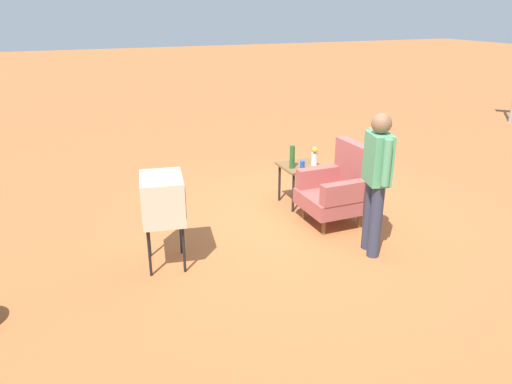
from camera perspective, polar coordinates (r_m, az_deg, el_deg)
name	(u,v)px	position (r m, az deg, el deg)	size (l,w,h in m)	color
ground_plane	(311,217)	(6.62, 6.58, -3.01)	(60.00, 60.00, 0.00)	#AD6033
armchair	(339,187)	(6.36, 9.84, 0.62)	(0.78, 0.78, 1.06)	brown
side_table	(301,171)	(6.89, 5.30, 2.51)	(0.56, 0.56, 0.59)	black
tv_on_stand	(163,199)	(5.21, -10.97, -0.80)	(0.67, 0.54, 1.03)	black
person_standing	(377,176)	(5.49, 14.07, 1.84)	(0.55, 0.31, 1.64)	#2D3347
soda_can_blue	(302,165)	(6.67, 5.50, 3.18)	(0.07, 0.07, 0.12)	blue
bottle_wine_green	(292,157)	(6.69, 4.30, 4.16)	(0.07, 0.07, 0.32)	#1E5623
flower_vase	(314,155)	(6.85, 6.92, 4.36)	(0.15, 0.10, 0.27)	silver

